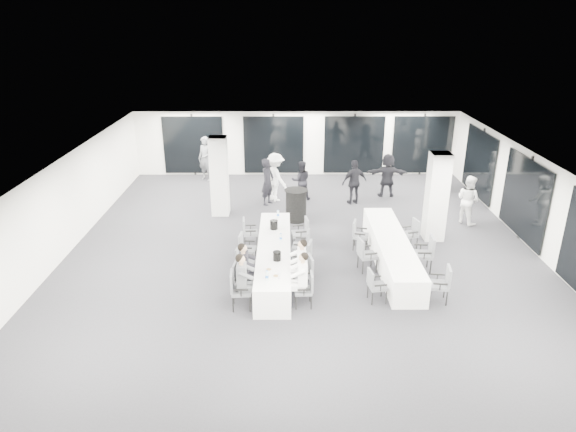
# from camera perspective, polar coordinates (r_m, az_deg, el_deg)

# --- Properties ---
(room) EXTENTS (14.04, 16.04, 2.84)m
(room) POSITION_cam_1_polar(r_m,az_deg,el_deg) (16.05, 4.63, 2.20)
(room) COLOR #27262C
(room) RESTS_ON ground
(column_left) EXTENTS (0.60, 0.60, 2.80)m
(column_left) POSITION_cam_1_polar(r_m,az_deg,el_deg) (18.12, -7.64, 4.40)
(column_left) COLOR silver
(column_left) RESTS_ON floor
(column_right) EXTENTS (0.60, 0.60, 2.80)m
(column_right) POSITION_cam_1_polar(r_m,az_deg,el_deg) (16.56, 16.18, 2.05)
(column_right) COLOR silver
(column_right) RESTS_ON floor
(banquet_table_main) EXTENTS (0.90, 5.00, 0.75)m
(banquet_table_main) POSITION_cam_1_polar(r_m,az_deg,el_deg) (14.28, -1.56, -4.70)
(banquet_table_main) COLOR white
(banquet_table_main) RESTS_ON floor
(banquet_table_side) EXTENTS (0.90, 5.00, 0.75)m
(banquet_table_side) POSITION_cam_1_polar(r_m,az_deg,el_deg) (14.97, 11.42, -3.86)
(banquet_table_side) COLOR white
(banquet_table_side) RESTS_ON floor
(cocktail_table) EXTENTS (0.81, 0.81, 1.12)m
(cocktail_table) POSITION_cam_1_polar(r_m,az_deg,el_deg) (17.62, 0.90, 1.23)
(cocktail_table) COLOR black
(cocktail_table) RESTS_ON floor
(chair_main_left_near) EXTENTS (0.52, 0.57, 0.97)m
(chair_main_left_near) POSITION_cam_1_polar(r_m,az_deg,el_deg) (12.53, -5.61, -7.93)
(chair_main_left_near) COLOR #55585D
(chair_main_left_near) RESTS_ON floor
(chair_main_left_second) EXTENTS (0.50, 0.54, 0.89)m
(chair_main_left_second) POSITION_cam_1_polar(r_m,az_deg,el_deg) (13.09, -5.33, -6.76)
(chair_main_left_second) COLOR #55585D
(chair_main_left_second) RESTS_ON floor
(chair_main_left_mid) EXTENTS (0.52, 0.56, 0.89)m
(chair_main_left_mid) POSITION_cam_1_polar(r_m,az_deg,el_deg) (13.89, -5.03, -4.95)
(chair_main_left_mid) COLOR #55585D
(chair_main_left_mid) RESTS_ON floor
(chair_main_left_fourth) EXTENTS (0.50, 0.54, 0.90)m
(chair_main_left_fourth) POSITION_cam_1_polar(r_m,az_deg,el_deg) (14.68, -4.77, -3.41)
(chair_main_left_fourth) COLOR #55585D
(chair_main_left_fourth) RESTS_ON floor
(chair_main_left_far) EXTENTS (0.47, 0.52, 0.88)m
(chair_main_left_far) POSITION_cam_1_polar(r_m,az_deg,el_deg) (15.78, -4.45, -1.60)
(chair_main_left_far) COLOR #55585D
(chair_main_left_far) RESTS_ON floor
(chair_main_right_near) EXTENTS (0.45, 0.51, 0.87)m
(chair_main_right_near) POSITION_cam_1_polar(r_m,az_deg,el_deg) (12.59, 2.06, -7.95)
(chair_main_right_near) COLOR #55585D
(chair_main_right_near) RESTS_ON floor
(chair_main_right_second) EXTENTS (0.56, 0.59, 0.94)m
(chair_main_right_second) POSITION_cam_1_polar(r_m,az_deg,el_deg) (13.23, 1.96, -6.18)
(chair_main_right_second) COLOR #55585D
(chair_main_right_second) RESTS_ON floor
(chair_main_right_mid) EXTENTS (0.59, 0.62, 0.98)m
(chair_main_right_mid) POSITION_cam_1_polar(r_m,az_deg,el_deg) (13.98, 1.84, -4.46)
(chair_main_right_mid) COLOR #55585D
(chair_main_right_mid) RESTS_ON floor
(chair_main_right_fourth) EXTENTS (0.54, 0.58, 0.94)m
(chair_main_right_fourth) POSITION_cam_1_polar(r_m,az_deg,el_deg) (14.75, 1.71, -3.12)
(chair_main_right_fourth) COLOR #55585D
(chair_main_right_fourth) RESTS_ON floor
(chair_main_right_far) EXTENTS (0.54, 0.58, 0.95)m
(chair_main_right_far) POSITION_cam_1_polar(r_m,az_deg,el_deg) (15.60, 1.60, -1.67)
(chair_main_right_far) COLOR #55585D
(chair_main_right_far) RESTS_ON floor
(chair_side_left_near) EXTENTS (0.49, 0.53, 0.86)m
(chair_side_left_near) POSITION_cam_1_polar(r_m,az_deg,el_deg) (12.94, 9.62, -7.42)
(chair_side_left_near) COLOR #55585D
(chair_side_left_near) RESTS_ON floor
(chair_side_left_mid) EXTENTS (0.57, 0.60, 0.96)m
(chair_side_left_mid) POSITION_cam_1_polar(r_m,az_deg,el_deg) (14.35, 8.55, -4.06)
(chair_side_left_mid) COLOR #55585D
(chair_side_left_mid) RESTS_ON floor
(chair_side_left_far) EXTENTS (0.55, 0.57, 0.89)m
(chair_side_left_far) POSITION_cam_1_polar(r_m,az_deg,el_deg) (15.67, 7.81, -1.90)
(chair_side_left_far) COLOR #55585D
(chair_side_left_far) RESTS_ON floor
(chair_side_right_near) EXTENTS (0.54, 0.58, 0.95)m
(chair_side_right_near) POSITION_cam_1_polar(r_m,az_deg,el_deg) (13.28, 16.76, -7.04)
(chair_side_right_near) COLOR #55585D
(chair_side_right_near) RESTS_ON floor
(chair_side_right_mid) EXTENTS (0.55, 0.61, 1.03)m
(chair_side_right_mid) POSITION_cam_1_polar(r_m,az_deg,el_deg) (14.66, 15.06, -3.84)
(chair_side_right_mid) COLOR #55585D
(chair_side_right_mid) RESTS_ON floor
(chair_side_right_far) EXTENTS (0.54, 0.57, 0.89)m
(chair_side_right_far) POSITION_cam_1_polar(r_m,az_deg,el_deg) (16.08, 13.59, -1.69)
(chair_side_right_far) COLOR #55585D
(chair_side_right_far) RESTS_ON floor
(seated_guest_a) EXTENTS (0.50, 0.38, 1.44)m
(seated_guest_a) POSITION_cam_1_polar(r_m,az_deg,el_deg) (12.39, -4.87, -6.87)
(seated_guest_a) COLOR #55585C
(seated_guest_a) RESTS_ON floor
(seated_guest_b) EXTENTS (0.50, 0.38, 1.44)m
(seated_guest_b) POSITION_cam_1_polar(r_m,az_deg,el_deg) (12.92, -4.68, -5.59)
(seated_guest_b) COLOR black
(seated_guest_b) RESTS_ON floor
(seated_guest_c) EXTENTS (0.50, 0.38, 1.44)m
(seated_guest_c) POSITION_cam_1_polar(r_m,az_deg,el_deg) (12.43, 1.34, -6.69)
(seated_guest_c) COLOR white
(seated_guest_c) RESTS_ON floor
(seated_guest_d) EXTENTS (0.50, 0.38, 1.44)m
(seated_guest_d) POSITION_cam_1_polar(r_m,az_deg,el_deg) (13.09, 1.26, -5.15)
(seated_guest_d) COLOR white
(seated_guest_d) RESTS_ON floor
(standing_guest_a) EXTENTS (0.84, 0.91, 1.99)m
(standing_guest_a) POSITION_cam_1_polar(r_m,az_deg,el_deg) (19.05, -2.29, 4.16)
(standing_guest_a) COLOR black
(standing_guest_a) RESTS_ON floor
(standing_guest_b) EXTENTS (0.88, 0.60, 1.72)m
(standing_guest_b) POSITION_cam_1_polar(r_m,az_deg,el_deg) (19.58, 1.46, 4.25)
(standing_guest_b) COLOR black
(standing_guest_b) RESTS_ON floor
(standing_guest_c) EXTENTS (1.38, 1.49, 2.09)m
(standing_guest_c) POSITION_cam_1_polar(r_m,az_deg,el_deg) (19.42, -1.42, 4.68)
(standing_guest_c) COLOR white
(standing_guest_c) RESTS_ON floor
(standing_guest_d) EXTENTS (1.28, 0.98, 1.92)m
(standing_guest_d) POSITION_cam_1_polar(r_m,az_deg,el_deg) (19.26, 7.40, 4.08)
(standing_guest_d) COLOR black
(standing_guest_d) RESTS_ON floor
(standing_guest_e) EXTENTS (0.65, 0.95, 1.83)m
(standing_guest_e) POSITION_cam_1_polar(r_m,az_deg,el_deg) (21.60, 16.95, 5.13)
(standing_guest_e) COLOR white
(standing_guest_e) RESTS_ON floor
(standing_guest_f) EXTENTS (1.81, 0.78, 1.93)m
(standing_guest_f) POSITION_cam_1_polar(r_m,az_deg,el_deg) (20.28, 11.00, 4.79)
(standing_guest_f) COLOR black
(standing_guest_f) RESTS_ON floor
(standing_guest_g) EXTENTS (0.99, 0.93, 2.14)m
(standing_guest_g) POSITION_cam_1_polar(r_m,az_deg,el_deg) (22.17, -9.17, 6.62)
(standing_guest_g) COLOR #55585C
(standing_guest_g) RESTS_ON floor
(standing_guest_h) EXTENTS (0.97, 1.07, 1.90)m
(standing_guest_h) POSITION_cam_1_polar(r_m,az_deg,el_deg) (18.34, 19.42, 2.06)
(standing_guest_h) COLOR white
(standing_guest_h) RESTS_ON floor
(ice_bucket_near) EXTENTS (0.21, 0.21, 0.24)m
(ice_bucket_near) POSITION_cam_1_polar(r_m,az_deg,el_deg) (13.28, -1.24, -4.46)
(ice_bucket_near) COLOR black
(ice_bucket_near) RESTS_ON banquet_table_main
(ice_bucket_far) EXTENTS (0.24, 0.24, 0.27)m
(ice_bucket_far) POSITION_cam_1_polar(r_m,az_deg,el_deg) (15.15, -1.58, -0.98)
(ice_bucket_far) COLOR black
(ice_bucket_far) RESTS_ON banquet_table_main
(water_bottle_a) EXTENTS (0.08, 0.08, 0.24)m
(water_bottle_a) POSITION_cam_1_polar(r_m,az_deg,el_deg) (12.33, -2.36, -6.64)
(water_bottle_a) COLOR silver
(water_bottle_a) RESTS_ON banquet_table_main
(water_bottle_b) EXTENTS (0.07, 0.07, 0.22)m
(water_bottle_b) POSITION_cam_1_polar(r_m,az_deg,el_deg) (14.37, -0.81, -2.38)
(water_bottle_b) COLOR silver
(water_bottle_b) RESTS_ON banquet_table_main
(water_bottle_c) EXTENTS (0.08, 0.08, 0.24)m
(water_bottle_c) POSITION_cam_1_polar(r_m,az_deg,el_deg) (15.99, -1.12, 0.22)
(water_bottle_c) COLOR silver
(water_bottle_c) RESTS_ON banquet_table_main
(plate_a) EXTENTS (0.21, 0.21, 0.03)m
(plate_a) POSITION_cam_1_polar(r_m,az_deg,el_deg) (12.85, -2.16, -5.96)
(plate_a) COLOR white
(plate_a) RESTS_ON banquet_table_main
(plate_b) EXTENTS (0.21, 0.21, 0.03)m
(plate_b) POSITION_cam_1_polar(r_m,az_deg,el_deg) (12.55, -1.37, -6.67)
(plate_b) COLOR white
(plate_b) RESTS_ON banquet_table_main
(plate_c) EXTENTS (0.19, 0.19, 0.03)m
(plate_c) POSITION_cam_1_polar(r_m,az_deg,el_deg) (13.75, -1.34, -3.99)
(plate_c) COLOR white
(plate_c) RESTS_ON banquet_table_main
(wine_glass) EXTENTS (0.07, 0.07, 0.19)m
(wine_glass) POSITION_cam_1_polar(r_m,az_deg,el_deg) (12.38, -1.00, -6.42)
(wine_glass) COLOR silver
(wine_glass) RESTS_ON banquet_table_main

